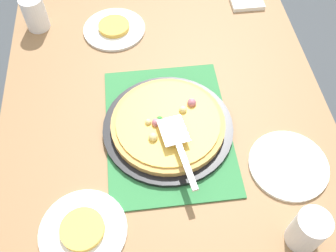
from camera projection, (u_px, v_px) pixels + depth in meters
name	position (u px, v px, depth m)	size (l,w,h in m)	color
ground_plane	(168.00, 220.00, 1.74)	(8.00, 8.00, 0.00)	#3D4247
dining_table	(168.00, 149.00, 1.21)	(1.40, 1.00, 0.75)	olive
placemat	(168.00, 129.00, 1.11)	(0.48, 0.36, 0.01)	#2D753D
pizza_pan	(168.00, 127.00, 1.11)	(0.38, 0.38, 0.01)	black
pizza	(168.00, 123.00, 1.09)	(0.33, 0.33, 0.05)	tan
plate_near_left	(83.00, 231.00, 0.94)	(0.22, 0.22, 0.01)	white
plate_far_right	(114.00, 29.00, 1.35)	(0.22, 0.22, 0.01)	white
plate_side	(288.00, 165.00, 1.04)	(0.22, 0.22, 0.01)	white
served_slice_left	(82.00, 229.00, 0.93)	(0.11, 0.11, 0.02)	#EAB747
served_slice_right	(114.00, 26.00, 1.34)	(0.11, 0.11, 0.02)	gold
cup_near	(35.00, 13.00, 1.32)	(0.08, 0.08, 0.12)	white
cup_corner	(308.00, 230.00, 0.88)	(0.08, 0.08, 0.12)	white
pizza_server	(179.00, 145.00, 1.01)	(0.23, 0.08, 0.01)	silver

